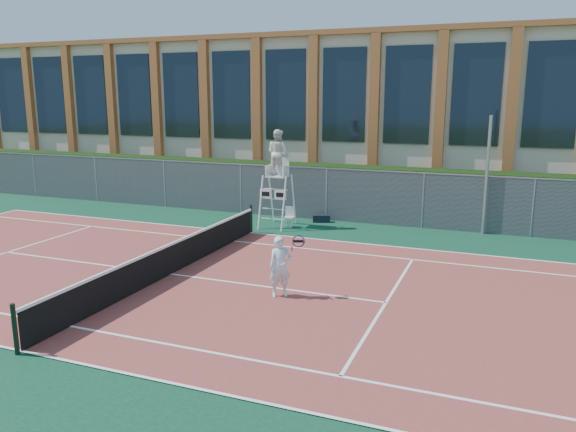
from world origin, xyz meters
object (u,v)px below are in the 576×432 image
(umpire_chair, at_px, (278,155))
(tennis_player, at_px, (280,266))
(plastic_chair, at_px, (289,215))
(steel_pole, at_px, (487,176))

(umpire_chair, bearing_deg, tennis_player, -67.05)
(umpire_chair, distance_m, tennis_player, 8.48)
(umpire_chair, xyz_separation_m, tennis_player, (3.21, -7.58, -2.04))
(plastic_chair, bearing_deg, tennis_player, -70.36)
(steel_pole, xyz_separation_m, plastic_chair, (-7.30, -1.65, -1.75))
(steel_pole, distance_m, plastic_chair, 7.68)
(steel_pole, relative_size, plastic_chair, 5.47)
(steel_pole, bearing_deg, tennis_player, -116.47)
(umpire_chair, height_order, tennis_player, umpire_chair)
(plastic_chair, bearing_deg, steel_pole, 12.75)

